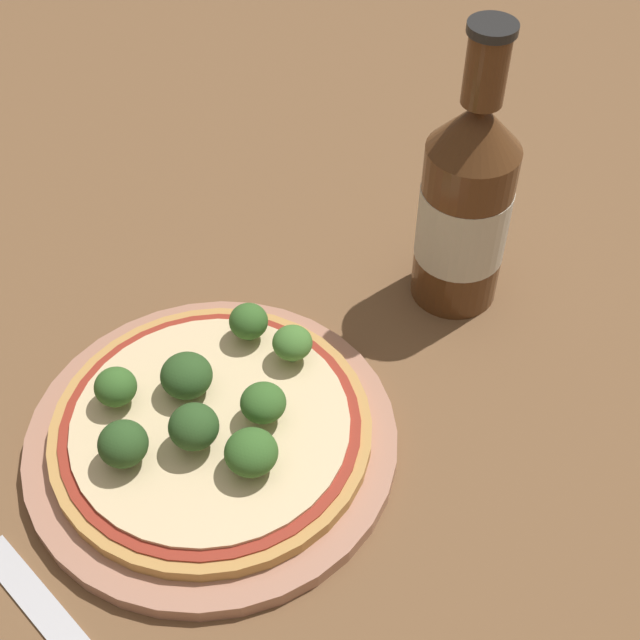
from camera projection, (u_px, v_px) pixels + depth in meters
The scene contains 12 objects.
ground_plane at pixel (209, 452), 0.60m from camera, with size 3.00×3.00×0.00m, color brown.
plate at pixel (215, 441), 0.60m from camera, with size 0.25×0.25×0.01m.
pizza at pixel (215, 429), 0.59m from camera, with size 0.22×0.22×0.01m.
broccoli_floret_0 at pixel (292, 343), 0.61m from camera, with size 0.03×0.03×0.03m.
broccoli_floret_1 at pixel (186, 376), 0.60m from camera, with size 0.04×0.04×0.03m.
broccoli_floret_2 at pixel (251, 452), 0.55m from camera, with size 0.03×0.03×0.03m.
broccoli_floret_3 at pixel (123, 444), 0.56m from camera, with size 0.03×0.03×0.03m.
broccoli_floret_4 at pixel (113, 391), 0.59m from camera, with size 0.03×0.03×0.03m.
broccoli_floret_5 at pixel (249, 322), 0.63m from camera, with size 0.03×0.03×0.03m.
broccoli_floret_6 at pixel (199, 428), 0.56m from camera, with size 0.03×0.03×0.03m.
broccoli_floret_7 at pixel (263, 403), 0.58m from camera, with size 0.03×0.03×0.03m.
beer_bottle at pixel (465, 204), 0.65m from camera, with size 0.07×0.07×0.23m.
Camera 1 is at (-0.29, -0.19, 0.50)m, focal length 50.00 mm.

